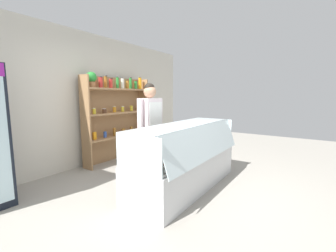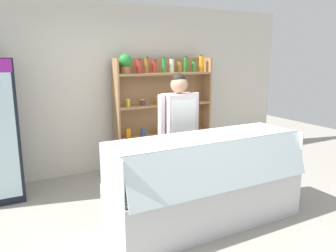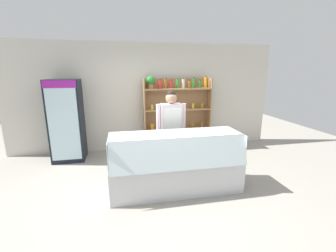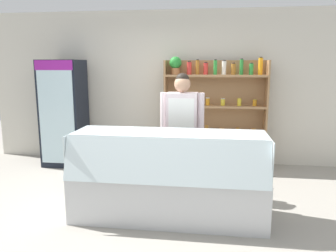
# 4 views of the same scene
# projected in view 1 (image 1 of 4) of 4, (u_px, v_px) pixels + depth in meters

# --- Properties ---
(ground_plane) EXTENTS (12.00, 12.00, 0.00)m
(ground_plane) POSITION_uv_depth(u_px,v_px,m) (171.00, 191.00, 3.41)
(ground_plane) COLOR gray
(back_wall) EXTENTS (6.80, 0.10, 2.70)m
(back_wall) POSITION_uv_depth(u_px,v_px,m) (78.00, 100.00, 4.48)
(back_wall) COLOR beige
(back_wall) RESTS_ON ground
(shelving_unit) EXTENTS (1.72, 0.29, 1.90)m
(shelving_unit) POSITION_uv_depth(u_px,v_px,m) (116.00, 113.00, 4.97)
(shelving_unit) COLOR #9E754C
(shelving_unit) RESTS_ON ground
(deli_display_case) EXTENTS (2.21, 0.79, 1.01)m
(deli_display_case) POSITION_uv_depth(u_px,v_px,m) (185.00, 168.00, 3.51)
(deli_display_case) COLOR silver
(deli_display_case) RESTS_ON ground
(shop_clerk) EXTENTS (0.59, 0.25, 1.65)m
(shop_clerk) POSITION_uv_depth(u_px,v_px,m) (150.00, 122.00, 3.91)
(shop_clerk) COLOR #2D2D38
(shop_clerk) RESTS_ON ground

